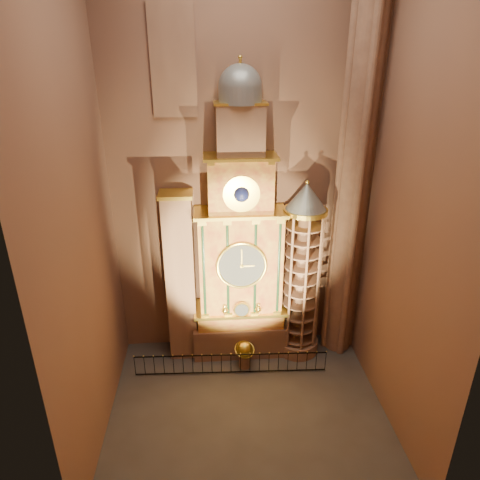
{
  "coord_description": "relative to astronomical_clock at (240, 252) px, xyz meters",
  "views": [
    {
      "loc": [
        -1.65,
        -16.65,
        16.8
      ],
      "look_at": [
        -0.16,
        3.0,
        8.25
      ],
      "focal_mm": 32.0,
      "sensor_mm": 36.0,
      "label": 1
    }
  ],
  "objects": [
    {
      "name": "stained_glass_window",
      "position": [
        -3.2,
        0.95,
        9.82
      ],
      "size": [
        2.2,
        0.14,
        5.2
      ],
      "color": "navy",
      "rests_on": "wall_back"
    },
    {
      "name": "gothic_pier",
      "position": [
        6.1,
        0.04,
        4.32
      ],
      "size": [
        2.04,
        2.04,
        22.0
      ],
      "color": "#8C634C",
      "rests_on": "floor"
    },
    {
      "name": "iron_railing",
      "position": [
        -0.69,
        -2.19,
        -5.98
      ],
      "size": [
        10.82,
        0.45,
        1.29
      ],
      "color": "black",
      "rests_on": "floor"
    },
    {
      "name": "celestial_globe",
      "position": [
        0.13,
        -1.64,
        -5.66
      ],
      "size": [
        1.48,
        1.44,
        1.7
      ],
      "color": "#8C634C",
      "rests_on": "floor"
    },
    {
      "name": "wall_left",
      "position": [
        -7.0,
        -4.96,
        4.32
      ],
      "size": [
        0.0,
        22.0,
        22.0
      ],
      "primitive_type": "plane",
      "rotation": [
        1.57,
        0.0,
        1.57
      ],
      "color": "#865F48",
      "rests_on": "floor"
    },
    {
      "name": "portrait_tower",
      "position": [
        -3.4,
        0.02,
        -1.53
      ],
      "size": [
        1.8,
        1.6,
        10.2
      ],
      "color": "#8C634C",
      "rests_on": "floor"
    },
    {
      "name": "floor",
      "position": [
        0.0,
        -4.96,
        -6.68
      ],
      "size": [
        14.0,
        14.0,
        0.0
      ],
      "primitive_type": "plane",
      "color": "#383330",
      "rests_on": "ground"
    },
    {
      "name": "wall_back",
      "position": [
        0.0,
        1.04,
        4.32
      ],
      "size": [
        22.0,
        0.0,
        22.0
      ],
      "primitive_type": "plane",
      "rotation": [
        1.57,
        0.0,
        0.0
      ],
      "color": "#865F48",
      "rests_on": "floor"
    },
    {
      "name": "astronomical_clock",
      "position": [
        0.0,
        0.0,
        0.0
      ],
      "size": [
        5.6,
        2.41,
        16.7
      ],
      "color": "#8C634C",
      "rests_on": "floor"
    },
    {
      "name": "stair_turret",
      "position": [
        3.5,
        -0.26,
        -1.41
      ],
      "size": [
        2.5,
        2.5,
        10.8
      ],
      "color": "#8C634C",
      "rests_on": "floor"
    },
    {
      "name": "wall_right",
      "position": [
        7.0,
        -4.96,
        4.32
      ],
      "size": [
        0.0,
        22.0,
        22.0
      ],
      "primitive_type": "plane",
      "rotation": [
        1.57,
        0.0,
        -1.57
      ],
      "color": "#865F48",
      "rests_on": "floor"
    }
  ]
}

